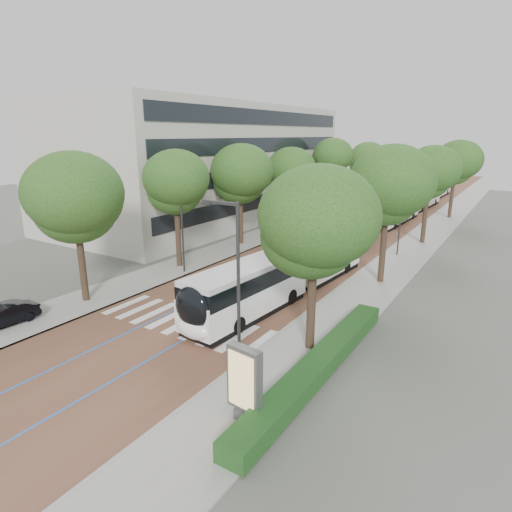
{
  "coord_description": "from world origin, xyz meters",
  "views": [
    {
      "loc": [
        15.96,
        -16.1,
        10.57
      ],
      "look_at": [
        0.6,
        8.04,
        2.4
      ],
      "focal_mm": 30.0,
      "sensor_mm": 36.0,
      "label": 1
    }
  ],
  "objects": [
    {
      "name": "streetlight_near",
      "position": [
        6.62,
        -3.0,
        4.82
      ],
      "size": [
        1.82,
        0.2,
        8.0
      ],
      "color": "#323235",
      "rests_on": "sidewalk_right"
    },
    {
      "name": "office_building",
      "position": [
        -19.47,
        28.0,
        7.0
      ],
      "size": [
        18.11,
        40.0,
        14.0
      ],
      "color": "#ADAAA1",
      "rests_on": "ground"
    },
    {
      "name": "kerb_right",
      "position": [
        5.6,
        40.0,
        0.06
      ],
      "size": [
        0.2,
        140.0,
        0.14
      ],
      "primitive_type": "cube",
      "color": "gray",
      "rests_on": "ground"
    },
    {
      "name": "bus_queued_3",
      "position": [
        2.27,
        63.57,
        1.62
      ],
      "size": [
        2.94,
        12.48,
        3.2
      ],
      "rotation": [
        0.0,
        0.0,
        -0.03
      ],
      "color": "white",
      "rests_on": "ground"
    },
    {
      "name": "trees_right",
      "position": [
        7.7,
        21.92,
        6.7
      ],
      "size": [
        5.89,
        47.75,
        9.39
      ],
      "color": "black",
      "rests_on": "ground"
    },
    {
      "name": "streetlight_far",
      "position": [
        6.62,
        22.0,
        4.82
      ],
      "size": [
        1.82,
        0.2,
        8.0
      ],
      "color": "#323235",
      "rests_on": "sidewalk_right"
    },
    {
      "name": "sidewalk_right",
      "position": [
        7.5,
        40.0,
        0.06
      ],
      "size": [
        4.0,
        140.0,
        0.12
      ],
      "primitive_type": "cube",
      "color": "gray",
      "rests_on": "ground"
    },
    {
      "name": "road",
      "position": [
        0.0,
        40.0,
        0.01
      ],
      "size": [
        11.0,
        140.0,
        0.02
      ],
      "primitive_type": "cube",
      "color": "brown",
      "rests_on": "ground"
    },
    {
      "name": "trees_left",
      "position": [
        -7.5,
        25.71,
        6.54
      ],
      "size": [
        6.1,
        61.02,
        9.54
      ],
      "color": "black",
      "rests_on": "ground"
    },
    {
      "name": "bus_queued_0",
      "position": [
        1.74,
        24.23,
        1.62
      ],
      "size": [
        3.19,
        12.52,
        3.2
      ],
      "rotation": [
        0.0,
        0.0,
        0.06
      ],
      "color": "white",
      "rests_on": "ground"
    },
    {
      "name": "zebra_crossing",
      "position": [
        0.2,
        1.0,
        0.03
      ],
      "size": [
        10.55,
        3.6,
        0.01
      ],
      "color": "silver",
      "rests_on": "ground"
    },
    {
      "name": "bus_queued_1",
      "position": [
        2.46,
        36.57,
        1.62
      ],
      "size": [
        3.03,
        12.49,
        3.2
      ],
      "rotation": [
        0.0,
        0.0,
        -0.04
      ],
      "color": "white",
      "rests_on": "ground"
    },
    {
      "name": "ad_panel",
      "position": [
        8.11,
        -4.55,
        1.7
      ],
      "size": [
        1.48,
        0.64,
        3.0
      ],
      "rotation": [
        0.0,
        0.0,
        -0.13
      ],
      "color": "#59595B",
      "rests_on": "sidewalk_right"
    },
    {
      "name": "ground",
      "position": [
        0.0,
        0.0,
        0.0
      ],
      "size": [
        160.0,
        160.0,
        0.0
      ],
      "primitive_type": "plane",
      "color": "#51544C",
      "rests_on": "ground"
    },
    {
      "name": "lane_line_right",
      "position": [
        1.6,
        40.0,
        0.02
      ],
      "size": [
        0.12,
        126.0,
        0.01
      ],
      "primitive_type": "cube",
      "color": "blue",
      "rests_on": "road"
    },
    {
      "name": "lead_bus",
      "position": [
        2.99,
        7.66,
        1.63
      ],
      "size": [
        4.0,
        18.54,
        3.2
      ],
      "rotation": [
        0.0,
        0.0,
        -0.08
      ],
      "color": "black",
      "rests_on": "ground"
    },
    {
      "name": "kerb_left",
      "position": [
        -5.6,
        40.0,
        0.06
      ],
      "size": [
        0.2,
        140.0,
        0.14
      ],
      "primitive_type": "cube",
      "color": "gray",
      "rests_on": "ground"
    },
    {
      "name": "sidewalk_left",
      "position": [
        -7.5,
        40.0,
        0.06
      ],
      "size": [
        4.0,
        140.0,
        0.12
      ],
      "primitive_type": "cube",
      "color": "gray",
      "rests_on": "ground"
    },
    {
      "name": "lane_line_left",
      "position": [
        -1.6,
        40.0,
        0.02
      ],
      "size": [
        0.12,
        126.0,
        0.01
      ],
      "primitive_type": "cube",
      "color": "blue",
      "rests_on": "road"
    },
    {
      "name": "lamp_post_left",
      "position": [
        -6.1,
        8.0,
        4.12
      ],
      "size": [
        0.14,
        0.14,
        8.0
      ],
      "primitive_type": "cylinder",
      "color": "#323235",
      "rests_on": "sidewalk_left"
    },
    {
      "name": "bus_queued_2",
      "position": [
        2.65,
        50.09,
        1.62
      ],
      "size": [
        3.17,
        12.51,
        3.2
      ],
      "rotation": [
        0.0,
        0.0,
        -0.05
      ],
      "color": "white",
      "rests_on": "ground"
    },
    {
      "name": "parked_car",
      "position": [
        -8.01,
        -5.0,
        0.73
      ],
      "size": [
        1.53,
        3.8,
        1.23
      ],
      "primitive_type": "imported",
      "rotation": [
        0.0,
        0.0,
        -0.06
      ],
      "color": "black",
      "rests_on": "sidewalk_left"
    },
    {
      "name": "hedge",
      "position": [
        9.1,
        0.0,
        0.52
      ],
      "size": [
        1.2,
        14.0,
        0.8
      ],
      "primitive_type": "cube",
      "color": "#163C14",
      "rests_on": "sidewalk_right"
    }
  ]
}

